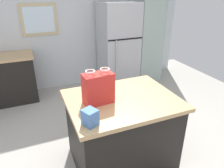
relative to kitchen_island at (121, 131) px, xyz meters
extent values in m
plane|color=#ADA89E|center=(-0.01, -0.09, -0.45)|extent=(6.42, 6.42, 0.00)
cube|color=silver|center=(-0.01, 2.59, 0.81)|extent=(5.14, 0.10, 2.51)
cube|color=#CCB78C|center=(-0.59, 2.53, 1.00)|extent=(0.68, 0.04, 0.60)
cube|color=white|center=(-0.59, 2.51, 1.00)|extent=(0.56, 0.02, 0.48)
cube|color=black|center=(0.00, 0.00, -0.03)|extent=(1.14, 0.89, 0.85)
cube|color=tan|center=(0.00, 0.00, 0.42)|extent=(1.22, 0.97, 0.05)
cube|color=#B7B7BC|center=(0.91, 2.16, 0.43)|extent=(0.75, 0.69, 1.77)
cube|color=black|center=(0.91, 1.81, 0.64)|extent=(0.74, 0.01, 0.02)
cylinder|color=#B7B7BC|center=(0.70, 1.79, 0.26)|extent=(0.02, 0.02, 0.80)
cube|color=#9EB2A8|center=(1.57, 2.16, 0.67)|extent=(0.53, 0.66, 2.24)
cube|color=red|center=(-0.27, 0.02, 0.61)|extent=(0.33, 0.20, 0.33)
torus|color=white|center=(-0.35, 0.02, 0.82)|extent=(0.11, 0.11, 0.01)
torus|color=white|center=(-0.19, 0.02, 0.82)|extent=(0.11, 0.11, 0.01)
cube|color=#4775B7|center=(-0.48, -0.34, 0.52)|extent=(0.16, 0.16, 0.15)
cylinder|color=#C66633|center=(-0.31, 0.30, 0.53)|extent=(0.06, 0.06, 0.17)
cone|color=#C66633|center=(-0.31, 0.30, 0.63)|extent=(0.06, 0.06, 0.03)
cylinder|color=red|center=(-0.31, 0.30, 0.65)|extent=(0.03, 0.03, 0.02)
camera|label=1|loc=(-0.90, -1.89, 1.60)|focal=34.08mm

